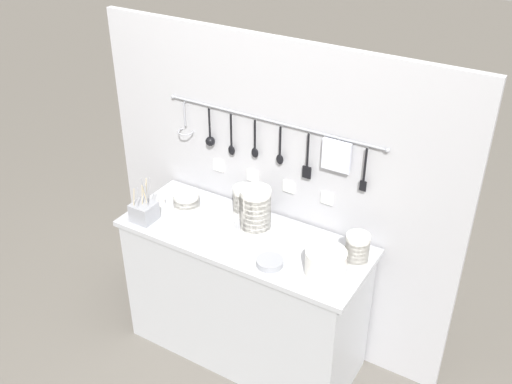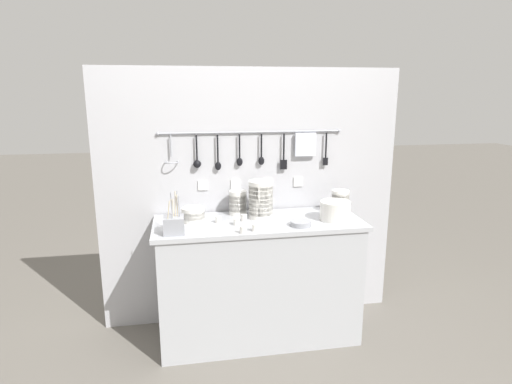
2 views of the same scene
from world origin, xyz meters
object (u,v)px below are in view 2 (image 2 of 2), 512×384
Objects in this scene: bowl_stack_tall_left at (193,215)px; plate_stack at (335,211)px; bowl_stack_nested_right at (261,199)px; cup_front_left at (237,222)px; bowl_stack_short_front at (238,203)px; cup_centre at (243,230)px; cup_back_right at (255,228)px; cutlery_caddy at (174,225)px; cup_front_right at (218,219)px; cup_beside_plates at (171,222)px; cup_edge_near at (244,218)px; bowl_stack_wide_centre at (340,201)px; steel_mixing_bowl at (301,223)px.

plate_stack is (0.96, -0.13, 0.02)m from bowl_stack_tall_left.
cup_front_left is at bearing -143.26° from bowl_stack_nested_right.
bowl_stack_short_front is 0.43m from cup_centre.
cup_centre and cup_back_right have the same top height.
bowl_stack_nested_right is 5.86× the size of cup_centre.
cup_front_right is (0.29, 0.17, -0.03)m from cutlery_caddy.
cup_beside_plates is (-0.47, -0.18, -0.06)m from bowl_stack_short_front.
plate_stack is 4.65× the size of cup_centre.
cup_back_right is (0.08, 0.02, 0.00)m from cup_centre.
cup_edge_near is at bearing 172.56° from plate_stack.
cup_back_right is at bearing -23.03° from cup_beside_plates.
bowl_stack_wide_centre is 0.80× the size of plate_stack.
plate_stack is 4.65× the size of cup_back_right.
bowl_stack_wide_centre reaches higher than plate_stack.
cup_back_right is (-0.68, -0.31, -0.06)m from bowl_stack_wide_centre.
cup_back_right is at bearing 15.48° from cup_centre.
bowl_stack_wide_centre is 1.06m from bowl_stack_tall_left.
bowl_stack_wide_centre is 0.90m from cup_front_right.
bowl_stack_tall_left is 3.46× the size of cup_back_right.
bowl_stack_tall_left is 3.46× the size of cup_beside_plates.
cup_front_right is at bearing 30.74° from cutlery_caddy.
bowl_stack_tall_left reaches higher than cup_front_right.
bowl_stack_nested_right is at bearing 12.39° from cup_front_right.
plate_stack is at bearing 5.30° from cutlery_caddy.
cup_front_right is (-0.18, -0.01, 0.00)m from cup_edge_near.
bowl_stack_short_front is at bearing 137.38° from steel_mixing_bowl.
cup_edge_near is 1.00× the size of cup_back_right.
bowl_stack_short_front is 0.83× the size of plate_stack.
cup_beside_plates reaches higher than steel_mixing_bowl.
cup_back_right is 1.00× the size of cup_beside_plates.
bowl_stack_tall_left reaches higher than steel_mixing_bowl.
cup_front_left is (-0.04, -0.25, -0.06)m from bowl_stack_short_front.
bowl_stack_tall_left reaches higher than cup_centre.
cutlery_caddy reaches higher than steel_mixing_bowl.
plate_stack is 0.63m from cup_edge_near.
cutlery_caddy is (-1.09, -0.10, -0.01)m from plate_stack.
bowl_stack_tall_left is at bearing 61.20° from cutlery_caddy.
cup_beside_plates is at bearing -175.87° from bowl_stack_wide_centre.
bowl_stack_nested_right is 1.00× the size of cutlery_caddy.
cup_front_right is at bearing 134.08° from cup_back_right.
bowl_stack_wide_centre is 3.71× the size of cup_front_right.
bowl_stack_short_front reaches higher than cup_front_right.
cutlery_caddy is at bearing 174.70° from cup_back_right.
bowl_stack_nested_right is 5.86× the size of cup_edge_near.
bowl_stack_short_front is 0.57m from cutlery_caddy.
cup_beside_plates is (-0.14, -0.05, -0.03)m from bowl_stack_tall_left.
cup_centre is 0.09m from cup_back_right.
cup_front_left and cup_beside_plates have the same top height.
bowl_stack_nested_right is 1.26× the size of plate_stack.
cutlery_caddy reaches higher than plate_stack.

